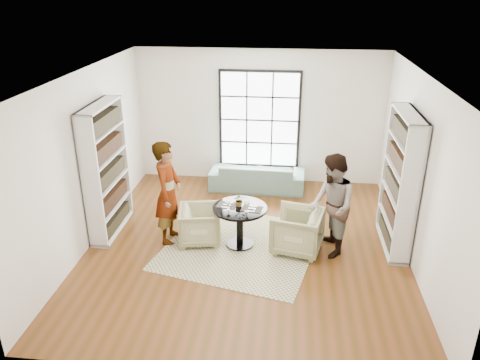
# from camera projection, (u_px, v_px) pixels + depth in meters

# --- Properties ---
(ground) EXTENTS (6.00, 6.00, 0.00)m
(ground) POSITION_uv_depth(u_px,v_px,m) (246.00, 245.00, 8.32)
(ground) COLOR brown
(room_shell) EXTENTS (6.00, 6.01, 6.00)m
(room_shell) POSITION_uv_depth(u_px,v_px,m) (250.00, 168.00, 8.31)
(room_shell) COLOR silver
(room_shell) RESTS_ON ground
(rug) EXTENTS (3.03, 3.03, 0.01)m
(rug) POSITION_uv_depth(u_px,v_px,m) (241.00, 246.00, 8.26)
(rug) COLOR beige
(rug) RESTS_ON ground
(pedestal_table) EXTENTS (0.94, 0.94, 0.75)m
(pedestal_table) POSITION_uv_depth(u_px,v_px,m) (240.00, 218.00, 8.09)
(pedestal_table) COLOR black
(pedestal_table) RESTS_ON ground
(sofa) EXTENTS (2.11, 0.89, 0.61)m
(sofa) POSITION_uv_depth(u_px,v_px,m) (257.00, 176.00, 10.43)
(sofa) COLOR gray
(sofa) RESTS_ON ground
(armchair_left) EXTENTS (0.84, 0.82, 0.66)m
(armchair_left) POSITION_uv_depth(u_px,v_px,m) (200.00, 225.00, 8.30)
(armchair_left) COLOR tan
(armchair_left) RESTS_ON ground
(armchair_right) EXTENTS (0.98, 0.96, 0.75)m
(armchair_right) POSITION_uv_depth(u_px,v_px,m) (297.00, 231.00, 8.01)
(armchair_right) COLOR tan
(armchair_right) RESTS_ON ground
(person_left) EXTENTS (0.48, 0.70, 1.87)m
(person_left) POSITION_uv_depth(u_px,v_px,m) (168.00, 193.00, 8.12)
(person_left) COLOR gray
(person_left) RESTS_ON ground
(person_right) EXTENTS (0.84, 0.98, 1.77)m
(person_right) POSITION_uv_depth(u_px,v_px,m) (332.00, 206.00, 7.75)
(person_right) COLOR gray
(person_right) RESTS_ON ground
(placemat_left) EXTENTS (0.38, 0.31, 0.01)m
(placemat_left) POSITION_uv_depth(u_px,v_px,m) (227.00, 205.00, 8.07)
(placemat_left) COLOR black
(placemat_left) RESTS_ON pedestal_table
(placemat_right) EXTENTS (0.38, 0.31, 0.01)m
(placemat_right) POSITION_uv_depth(u_px,v_px,m) (252.00, 209.00, 7.94)
(placemat_right) COLOR black
(placemat_right) RESTS_ON pedestal_table
(cutlery_left) EXTENTS (0.18, 0.24, 0.01)m
(cutlery_left) POSITION_uv_depth(u_px,v_px,m) (227.00, 205.00, 8.07)
(cutlery_left) COLOR silver
(cutlery_left) RESTS_ON placemat_left
(cutlery_right) EXTENTS (0.18, 0.24, 0.01)m
(cutlery_right) POSITION_uv_depth(u_px,v_px,m) (252.00, 208.00, 7.94)
(cutlery_right) COLOR silver
(cutlery_right) RESTS_ON placemat_right
(wine_glass_left) EXTENTS (0.08, 0.08, 0.18)m
(wine_glass_left) POSITION_uv_depth(u_px,v_px,m) (228.00, 203.00, 7.87)
(wine_glass_left) COLOR silver
(wine_glass_left) RESTS_ON pedestal_table
(wine_glass_right) EXTENTS (0.10, 0.10, 0.22)m
(wine_glass_right) POSITION_uv_depth(u_px,v_px,m) (247.00, 203.00, 7.79)
(wine_glass_right) COLOR silver
(wine_glass_right) RESTS_ON pedestal_table
(flower_centerpiece) EXTENTS (0.22, 0.19, 0.22)m
(flower_centerpiece) POSITION_uv_depth(u_px,v_px,m) (240.00, 200.00, 8.01)
(flower_centerpiece) COLOR gray
(flower_centerpiece) RESTS_ON pedestal_table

